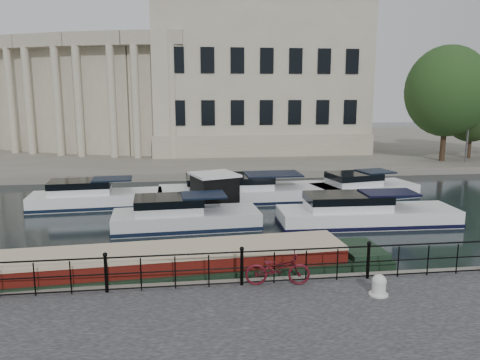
% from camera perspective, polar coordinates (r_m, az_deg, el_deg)
% --- Properties ---
extents(ground_plane, '(160.00, 160.00, 0.00)m').
position_cam_1_polar(ground_plane, '(16.86, -0.82, -11.38)').
color(ground_plane, black).
rests_on(ground_plane, ground).
extents(far_bank, '(120.00, 42.00, 0.55)m').
position_cam_1_polar(far_bank, '(54.90, -5.55, 4.27)').
color(far_bank, '#6B665B').
rests_on(far_bank, ground_plane).
extents(railing, '(24.14, 0.14, 1.22)m').
position_cam_1_polar(railing, '(14.35, 0.22, -10.27)').
color(railing, black).
rests_on(railing, near_quay).
extents(civic_building, '(53.55, 31.84, 16.85)m').
position_cam_1_polar(civic_building, '(50.25, -6.68, 11.39)').
color(civic_building, '#ADA38C').
rests_on(civic_building, far_bank).
extents(bicycle, '(2.03, 0.88, 1.04)m').
position_cam_1_polar(bicycle, '(14.45, 4.61, -10.71)').
color(bicycle, '#4F0E17').
rests_on(bicycle, near_quay).
extents(mooring_bollard, '(0.55, 0.55, 0.62)m').
position_cam_1_polar(mooring_bollard, '(14.39, 16.58, -12.21)').
color(mooring_bollard, silver).
rests_on(mooring_bollard, near_quay).
extents(narrowboat, '(17.24, 3.38, 1.62)m').
position_cam_1_polar(narrowboat, '(16.17, -11.84, -11.21)').
color(narrowboat, black).
rests_on(narrowboat, ground_plane).
extents(harbour_hut, '(3.67, 3.35, 2.19)m').
position_cam_1_polar(harbour_hut, '(24.94, -3.12, -1.81)').
color(harbour_hut, '#6B665B').
rests_on(harbour_hut, ground_plane).
extents(cabin_cruisers, '(22.86, 9.06, 1.99)m').
position_cam_1_polar(cabin_cruisers, '(25.77, 1.72, -2.73)').
color(cabin_cruisers, silver).
rests_on(cabin_cruisers, ground_plane).
extents(trees, '(14.00, 7.97, 9.66)m').
position_cam_1_polar(trees, '(45.61, 27.21, 8.76)').
color(trees, black).
rests_on(trees, far_bank).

